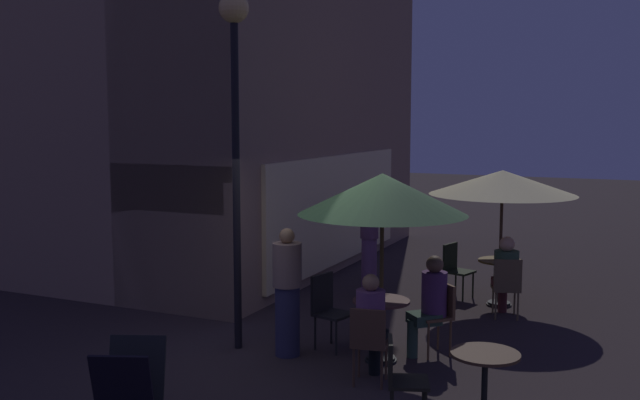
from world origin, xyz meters
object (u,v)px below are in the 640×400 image
(cafe_chair_4, at_px, (455,266))
(cafe_table_0, at_px, (381,317))
(cafe_table_1, at_px, (500,273))
(cafe_table_2, at_px, (485,376))
(menu_sandwich_board, at_px, (130,392))
(patio_umbrella_0, at_px, (382,195))
(cafe_chair_5, at_px, (400,374))
(patron_seated_1, at_px, (430,300))
(street_lamp_near_corner, at_px, (235,86))
(cafe_chair_3, at_px, (507,283))
(patio_umbrella_1, at_px, (502,183))
(cafe_chair_2, at_px, (328,305))
(patron_standing_4, at_px, (369,242))
(patron_standing_3, at_px, (287,292))
(patron_seated_2, at_px, (506,271))
(patron_seated_0, at_px, (371,321))
(cafe_chair_1, at_px, (440,311))
(cafe_chair_0, at_px, (369,338))

(cafe_chair_4, bearing_deg, cafe_table_0, -74.23)
(cafe_table_1, distance_m, cafe_table_2, 4.79)
(menu_sandwich_board, distance_m, patio_umbrella_0, 3.72)
(cafe_chair_5, bearing_deg, patron_seated_1, 77.96)
(street_lamp_near_corner, bearing_deg, cafe_table_1, -37.31)
(cafe_table_1, xyz_separation_m, cafe_chair_3, (-0.74, -0.24, 0.01))
(patio_umbrella_1, distance_m, cafe_chair_4, 1.67)
(cafe_table_1, bearing_deg, cafe_table_0, 165.61)
(cafe_chair_2, distance_m, patron_standing_4, 3.02)
(cafe_table_1, relative_size, patron_standing_3, 0.46)
(patio_umbrella_0, xyz_separation_m, cafe_chair_5, (-1.72, -0.81, -1.56))
(patron_seated_2, bearing_deg, patron_seated_0, 147.01)
(cafe_chair_4, distance_m, patron_seated_0, 4.24)
(cafe_chair_3, bearing_deg, patron_seated_2, 0.00)
(cafe_chair_4, relative_size, patron_standing_3, 0.55)
(cafe_chair_4, bearing_deg, patron_standing_4, -148.38)
(cafe_chair_1, bearing_deg, cafe_chair_4, -124.01)
(cafe_chair_5, xyz_separation_m, patron_seated_2, (4.41, -0.24, 0.18))
(cafe_table_2, xyz_separation_m, patio_umbrella_0, (1.44, 1.58, 1.55))
(street_lamp_near_corner, xyz_separation_m, patron_seated_0, (-0.41, -2.02, -2.70))
(menu_sandwich_board, height_order, cafe_chair_5, menu_sandwich_board)
(cafe_table_1, relative_size, cafe_chair_1, 0.82)
(street_lamp_near_corner, xyz_separation_m, patio_umbrella_1, (3.59, -2.73, -1.43))
(cafe_table_2, distance_m, patron_standing_3, 2.99)
(cafe_chair_1, bearing_deg, patron_seated_1, -0.00)
(street_lamp_near_corner, distance_m, cafe_chair_0, 3.56)
(cafe_chair_0, relative_size, cafe_chair_4, 1.00)
(cafe_table_0, bearing_deg, patron_seated_1, -45.76)
(menu_sandwich_board, xyz_separation_m, cafe_table_2, (1.60, -2.98, 0.07))
(menu_sandwich_board, height_order, cafe_chair_1, menu_sandwich_board)
(menu_sandwich_board, xyz_separation_m, cafe_table_0, (3.04, -1.41, 0.09))
(street_lamp_near_corner, distance_m, patio_umbrella_1, 4.73)
(cafe_table_2, xyz_separation_m, patron_seated_2, (4.13, 0.53, 0.17))
(patron_standing_3, height_order, patron_standing_4, patron_standing_4)
(menu_sandwich_board, distance_m, cafe_table_0, 3.35)
(menu_sandwich_board, distance_m, patron_seated_2, 6.24)
(patio_umbrella_1, relative_size, cafe_chair_1, 2.52)
(cafe_table_1, xyz_separation_m, cafe_chair_2, (-3.09, 1.66, 0.05))
(cafe_chair_1, relative_size, patron_seated_1, 0.71)
(patron_seated_1, bearing_deg, cafe_table_2, 75.26)
(cafe_table_2, bearing_deg, cafe_chair_2, 55.55)
(patio_umbrella_0, bearing_deg, patron_seated_1, -45.76)
(cafe_table_1, xyz_separation_m, cafe_chair_5, (-5.02, 0.04, -0.00))
(patio_umbrella_1, bearing_deg, cafe_chair_5, 179.54)
(patron_seated_2, relative_size, patron_standing_3, 0.76)
(cafe_table_0, relative_size, patron_standing_4, 0.44)
(patron_standing_3, bearing_deg, menu_sandwich_board, 20.46)
(cafe_chair_0, height_order, cafe_chair_4, cafe_chair_0)
(cafe_table_2, height_order, patron_seated_2, patron_seated_2)
(patron_seated_2, bearing_deg, cafe_chair_5, 158.97)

